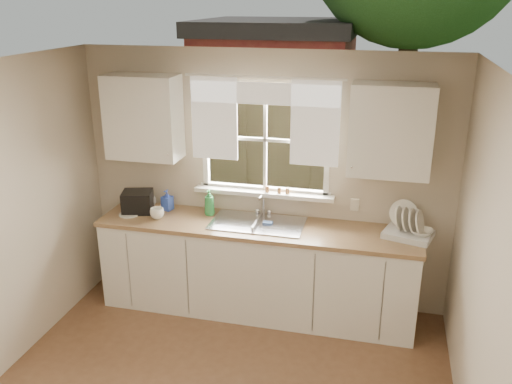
% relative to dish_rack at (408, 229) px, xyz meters
% --- Properties ---
extents(room_walls, '(3.62, 4.02, 2.50)m').
position_rel_dish_rack_xyz_m(room_walls, '(-1.37, -1.81, 0.25)').
color(room_walls, beige).
rests_on(room_walls, ground).
extents(ceiling, '(3.60, 4.00, 0.02)m').
position_rel_dish_rack_xyz_m(ceiling, '(-1.37, -1.74, 1.51)').
color(ceiling, silver).
rests_on(ceiling, room_walls).
extents(window, '(1.38, 0.16, 1.06)m').
position_rel_dish_rack_xyz_m(window, '(-1.37, 0.26, 0.50)').
color(window, white).
rests_on(window, room_walls).
extents(curtains, '(1.50, 0.03, 0.81)m').
position_rel_dish_rack_xyz_m(curtains, '(-1.37, 0.21, 0.95)').
color(curtains, white).
rests_on(curtains, room_walls).
extents(base_cabinets, '(3.00, 0.62, 0.87)m').
position_rel_dish_rack_xyz_m(base_cabinets, '(-1.37, -0.06, -0.55)').
color(base_cabinets, white).
rests_on(base_cabinets, ground).
extents(countertop, '(3.04, 0.65, 0.04)m').
position_rel_dish_rack_xyz_m(countertop, '(-1.37, -0.06, -0.10)').
color(countertop, olive).
rests_on(countertop, base_cabinets).
extents(upper_cabinet_left, '(0.70, 0.33, 0.80)m').
position_rel_dish_rack_xyz_m(upper_cabinet_left, '(-2.52, 0.08, 0.86)').
color(upper_cabinet_left, white).
rests_on(upper_cabinet_left, room_walls).
extents(upper_cabinet_right, '(0.70, 0.33, 0.80)m').
position_rel_dish_rack_xyz_m(upper_cabinet_right, '(-0.22, 0.08, 0.86)').
color(upper_cabinet_right, white).
rests_on(upper_cabinet_right, room_walls).
extents(wall_outlet, '(0.08, 0.01, 0.12)m').
position_rel_dish_rack_xyz_m(wall_outlet, '(-0.49, 0.24, 0.09)').
color(wall_outlet, beige).
rests_on(wall_outlet, room_walls).
extents(sill_jars, '(0.24, 0.04, 0.06)m').
position_rel_dish_rack_xyz_m(sill_jars, '(-1.23, 0.20, 0.19)').
color(sill_jars, brown).
rests_on(sill_jars, window).
extents(sink, '(0.88, 0.52, 0.40)m').
position_rel_dish_rack_xyz_m(sink, '(-1.37, -0.03, -0.15)').
color(sink, '#B7B7BC').
rests_on(sink, countertop).
extents(dish_rack, '(0.48, 0.41, 0.30)m').
position_rel_dish_rack_xyz_m(dish_rack, '(0.00, 0.00, 0.00)').
color(dish_rack, silver).
rests_on(dish_rack, countertop).
extents(bowl, '(0.22, 0.22, 0.05)m').
position_rel_dish_rack_xyz_m(bowl, '(0.12, -0.05, 0.00)').
color(bowl, white).
rests_on(bowl, dish_rack).
extents(soap_bottle_a, '(0.11, 0.11, 0.26)m').
position_rel_dish_rack_xyz_m(soap_bottle_a, '(-1.88, 0.07, 0.06)').
color(soap_bottle_a, '#2A823B').
rests_on(soap_bottle_a, countertop).
extents(soap_bottle_b, '(0.12, 0.12, 0.21)m').
position_rel_dish_rack_xyz_m(soap_bottle_b, '(-2.34, 0.10, 0.03)').
color(soap_bottle_b, blue).
rests_on(soap_bottle_b, countertop).
extents(soap_bottle_c, '(0.17, 0.17, 0.19)m').
position_rel_dish_rack_xyz_m(soap_bottle_c, '(-2.56, 0.13, 0.02)').
color(soap_bottle_c, beige).
rests_on(soap_bottle_c, countertop).
extents(saucer, '(0.20, 0.20, 0.01)m').
position_rel_dish_rack_xyz_m(saucer, '(-2.66, -0.12, -0.07)').
color(saucer, silver).
rests_on(saucer, countertop).
extents(cup, '(0.15, 0.15, 0.11)m').
position_rel_dish_rack_xyz_m(cup, '(-2.35, -0.14, -0.02)').
color(cup, white).
rests_on(cup, countertop).
extents(black_appliance, '(0.34, 0.32, 0.21)m').
position_rel_dish_rack_xyz_m(black_appliance, '(-2.60, -0.02, 0.03)').
color(black_appliance, black).
rests_on(black_appliance, countertop).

